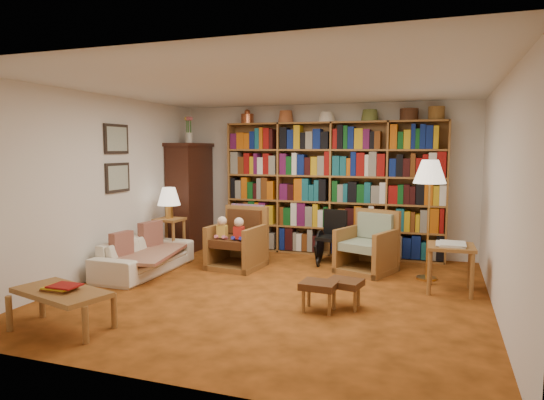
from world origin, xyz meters
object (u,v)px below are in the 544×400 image
at_px(footstool_b, 344,285).
at_px(footstool_a, 319,287).
at_px(floor_lamp, 430,177).
at_px(sofa, 145,255).
at_px(wheelchair, 333,239).
at_px(armchair_sage, 367,248).
at_px(side_table_lamp, 170,230).
at_px(coffee_table, 61,295).
at_px(armchair_leather, 239,242).
at_px(side_table_papers, 451,252).

bearing_deg(footstool_b, footstool_a, -140.40).
bearing_deg(floor_lamp, sofa, -166.06).
distance_m(sofa, footstool_a, 2.86).
height_order(wheelchair, footstool_b, wheelchair).
bearing_deg(armchair_sage, side_table_lamp, -174.04).
distance_m(armchair_sage, footstool_a, 1.97).
height_order(sofa, floor_lamp, floor_lamp).
bearing_deg(side_table_lamp, armchair_sage, 5.96).
xyz_separation_m(footstool_b, coffee_table, (-2.47, -1.56, 0.09)).
bearing_deg(armchair_sage, footstool_b, -89.87).
bearing_deg(side_table_lamp, armchair_leather, -2.73).
relative_size(sofa, side_table_lamp, 2.55).
height_order(wheelchair, coffee_table, wheelchair).
xyz_separation_m(sofa, floor_lamp, (3.81, 0.95, 1.15)).
relative_size(wheelchair, footstool_a, 2.05).
bearing_deg(side_table_papers, armchair_leather, 173.46).
height_order(armchair_sage, coffee_table, armchair_sage).
bearing_deg(wheelchair, floor_lamp, -20.55).
height_order(side_table_lamp, side_table_papers, side_table_lamp).
height_order(sofa, armchair_sage, armchair_sage).
bearing_deg(floor_lamp, armchair_leather, -176.49).
xyz_separation_m(armchair_sage, coffee_table, (-2.47, -3.32, 0.01)).
xyz_separation_m(armchair_leather, armchair_sage, (1.85, 0.38, -0.04)).
distance_m(armchair_sage, side_table_papers, 1.34).
xyz_separation_m(side_table_papers, footstool_b, (-1.12, -1.04, -0.24)).
relative_size(side_table_lamp, wheelchair, 0.81).
height_order(armchair_sage, wheelchair, armchair_sage).
bearing_deg(side_table_papers, footstool_b, -137.11).
bearing_deg(armchair_leather, floor_lamp, 3.51).
relative_size(sofa, coffee_table, 1.56).
relative_size(side_table_lamp, coffee_table, 0.61).
xyz_separation_m(armchair_sage, floor_lamp, (0.83, -0.22, 1.06)).
distance_m(wheelchair, side_table_papers, 1.98).
bearing_deg(sofa, floor_lamp, -76.41).
height_order(sofa, coffee_table, sofa).
height_order(side_table_lamp, armchair_leather, armchair_leather).
bearing_deg(floor_lamp, wheelchair, 159.45).
xyz_separation_m(sofa, wheelchair, (2.41, 1.47, 0.13)).
bearing_deg(footstool_a, side_table_papers, 42.33).
distance_m(armchair_sage, floor_lamp, 1.36).
distance_m(footstool_a, coffee_table, 2.62).
bearing_deg(coffee_table, armchair_leather, 78.17).
relative_size(armchair_leather, side_table_papers, 1.48).
bearing_deg(sofa, footstool_a, -106.49).
distance_m(sofa, footstool_b, 3.04).
relative_size(side_table_lamp, side_table_papers, 1.08).
bearing_deg(floor_lamp, armchair_sage, 165.50).
bearing_deg(armchair_leather, footstool_a, -44.26).
bearing_deg(armchair_sage, coffee_table, -126.63).
bearing_deg(side_table_lamp, footstool_a, -29.89).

